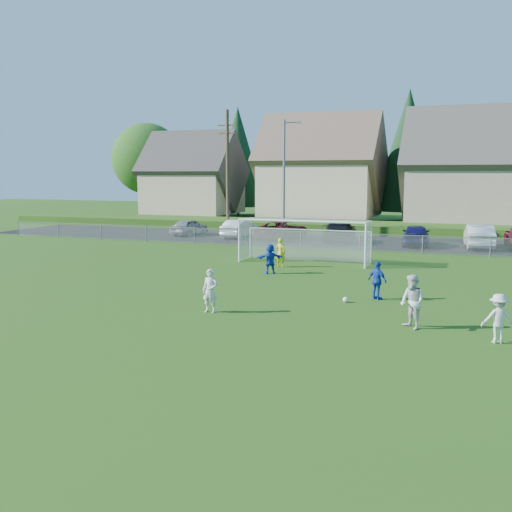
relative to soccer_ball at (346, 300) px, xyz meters
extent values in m
plane|color=#193D0C|center=(-4.47, -6.15, -0.11)|extent=(160.00, 160.00, 0.00)
plane|color=black|center=(-4.47, 21.35, -0.10)|extent=(60.00, 60.00, 0.00)
cube|color=#1E420F|center=(-4.47, 28.85, 0.29)|extent=(70.00, 6.00, 0.80)
sphere|color=white|center=(0.00, 0.00, 0.00)|extent=(0.22, 0.22, 0.22)
imported|color=silver|center=(-4.29, -3.44, 0.69)|extent=(0.59, 0.39, 1.61)
imported|color=silver|center=(2.88, -3.24, 0.79)|extent=(1.09, 1.10, 1.79)
imported|color=silver|center=(5.48, -4.03, 0.64)|extent=(1.09, 0.81, 1.50)
imported|color=#1337B7|center=(1.07, 1.01, 0.67)|extent=(0.97, 0.80, 1.55)
imported|color=#1337B7|center=(-5.07, 5.51, 0.65)|extent=(1.42, 1.16, 1.52)
imported|color=#CCCF18|center=(-5.25, 7.75, 0.69)|extent=(0.65, 0.49, 1.59)
imported|color=gray|center=(-17.66, 21.33, 0.57)|extent=(2.09, 4.15, 1.36)
imported|color=white|center=(-13.08, 21.13, 0.60)|extent=(1.66, 4.35, 1.42)
imported|color=#550912|center=(-9.38, 20.78, 0.63)|extent=(3.16, 5.61, 1.48)
imported|color=black|center=(-4.92, 20.92, 0.67)|extent=(2.84, 5.60, 1.56)
imported|color=#131342|center=(0.68, 20.33, 0.66)|extent=(2.24, 4.69, 1.55)
imported|color=silver|center=(4.85, 20.49, 0.69)|extent=(2.16, 5.02, 1.61)
cylinder|color=white|center=(-8.12, 8.85, 1.11)|extent=(0.12, 0.12, 2.44)
cylinder|color=white|center=(-0.82, 8.85, 1.11)|extent=(0.12, 0.12, 2.44)
cylinder|color=white|center=(-4.47, 8.85, 2.33)|extent=(7.30, 0.12, 0.12)
cylinder|color=white|center=(-8.12, 10.65, 0.79)|extent=(0.08, 0.08, 1.80)
cylinder|color=white|center=(-0.82, 10.65, 0.79)|extent=(0.08, 0.08, 1.80)
cylinder|color=white|center=(-4.47, 10.65, 1.69)|extent=(7.30, 0.08, 0.08)
cube|color=silver|center=(-4.47, 10.65, 0.79)|extent=(7.30, 0.02, 1.80)
cube|color=silver|center=(-8.12, 9.75, 1.11)|extent=(0.02, 1.80, 2.44)
cube|color=silver|center=(-0.82, 9.75, 1.11)|extent=(0.02, 1.80, 2.44)
cube|color=silver|center=(-4.47, 9.75, 2.33)|extent=(7.30, 1.80, 0.02)
cube|color=gray|center=(-4.47, 15.85, 1.06)|extent=(52.00, 0.03, 0.03)
cube|color=gray|center=(-4.47, 15.85, 0.49)|extent=(52.00, 0.02, 1.14)
cylinder|color=gray|center=(-30.47, 15.85, 0.49)|extent=(0.06, 0.06, 1.20)
cylinder|color=gray|center=(-4.47, 15.85, 0.49)|extent=(0.06, 0.06, 1.20)
cylinder|color=slate|center=(-8.97, 19.85, 4.39)|extent=(0.18, 0.18, 9.00)
cylinder|color=slate|center=(-8.47, 19.85, 8.69)|extent=(1.20, 0.12, 0.12)
cube|color=slate|center=(-7.87, 19.85, 8.64)|extent=(0.36, 0.18, 0.12)
cylinder|color=#473321|center=(-13.97, 20.85, 4.89)|extent=(0.26, 0.26, 10.00)
cube|color=#473321|center=(-13.97, 20.85, 8.69)|extent=(1.60, 0.10, 0.10)
cube|color=#473321|center=(-13.97, 20.85, 8.09)|extent=(1.30, 0.10, 0.10)
cube|color=tan|center=(-24.47, 35.85, 2.94)|extent=(9.00, 8.00, 4.50)
pyramid|color=#423D38|center=(-24.47, 35.85, 9.60)|extent=(9.90, 8.80, 4.41)
cube|color=#C6B58E|center=(-10.47, 36.85, 3.44)|extent=(11.00, 9.00, 5.50)
pyramid|color=brown|center=(-10.47, 36.85, 11.15)|extent=(12.10, 9.90, 4.96)
cube|color=tan|center=(4.53, 35.85, 3.19)|extent=(12.00, 10.00, 5.00)
pyramid|color=#4C473F|center=(4.53, 35.85, 11.21)|extent=(13.20, 11.00, 5.52)
cylinder|color=#382616|center=(-32.47, 39.85, 1.87)|extent=(0.36, 0.36, 3.96)
sphere|color=#2B5B19|center=(-32.47, 39.85, 6.71)|extent=(8.36, 8.36, 8.36)
cylinder|color=#382616|center=(-22.47, 43.85, 0.49)|extent=(0.30, 0.30, 1.20)
cone|color=#143819|center=(-22.47, 43.85, 6.94)|extent=(6.76, 6.76, 11.70)
cylinder|color=#382616|center=(-12.47, 44.85, 0.49)|extent=(0.30, 0.30, 1.20)
cone|color=#143819|center=(-12.47, 44.85, 6.49)|extent=(6.24, 6.24, 10.80)
cylinder|color=#382616|center=(-2.47, 41.85, 0.49)|extent=(0.30, 0.30, 1.20)
cone|color=#143819|center=(-2.47, 41.85, 7.39)|extent=(7.28, 7.28, 12.60)
cylinder|color=#382616|center=(7.53, 43.85, 1.87)|extent=(0.36, 0.36, 3.96)
sphere|color=#2B5B19|center=(7.53, 43.85, 6.71)|extent=(8.36, 8.36, 8.36)
camera|label=1|loc=(4.80, -22.96, 4.94)|focal=42.00mm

